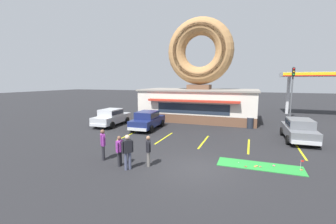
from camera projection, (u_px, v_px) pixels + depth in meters
ground_plane at (195, 169)px, 11.04m from camera, size 160.00×160.00×0.00m
donut_shop_building at (199, 86)px, 24.49m from camera, size 12.30×6.75×10.96m
putting_mat at (259, 166)px, 11.34m from camera, size 4.10×1.26×0.03m
mini_donut_near_left at (255, 167)px, 11.16m from camera, size 0.13×0.13×0.04m
mini_donut_near_right at (301, 170)px, 10.77m from camera, size 0.13×0.13×0.04m
mini_donut_mid_left at (260, 167)px, 11.16m from camera, size 0.13×0.13×0.04m
mini_donut_mid_centre at (274, 166)px, 11.29m from camera, size 0.13×0.13×0.04m
mini_donut_mid_right at (246, 166)px, 11.19m from camera, size 0.13×0.13×0.04m
mini_donut_far_left at (257, 166)px, 11.27m from camera, size 0.13×0.13×0.04m
golf_ball at (239, 162)px, 11.74m from camera, size 0.04×0.04×0.04m
putting_flag_pin at (302, 163)px, 10.62m from camera, size 0.13×0.01×0.55m
car_silver at (111, 117)px, 21.56m from camera, size 2.08×4.61×1.60m
car_navy at (148, 119)px, 19.96m from camera, size 2.12×4.62×1.60m
car_grey at (299, 129)px, 16.03m from camera, size 2.06×4.60×1.60m
pedestrian_blue_sweater_man at (119, 149)px, 11.31m from camera, size 0.31×0.59×1.55m
pedestrian_hooded_kid at (128, 150)px, 10.80m from camera, size 0.42×0.49×1.73m
pedestrian_leather_jacket_man at (148, 149)px, 11.29m from camera, size 0.38×0.54×1.56m
pedestrian_clipboard_woman at (103, 143)px, 12.16m from camera, size 0.43×0.47×1.69m
trash_bin at (250, 123)px, 20.27m from camera, size 0.57×0.57×0.97m
traffic_light_pole at (292, 86)px, 24.80m from camera, size 0.28×0.47×5.80m
gas_station_canopy at (321, 76)px, 27.61m from camera, size 9.00×4.46×5.30m
parking_stripe_far_left at (129, 135)px, 17.95m from camera, size 0.12×3.60×0.01m
parking_stripe_left at (164, 138)px, 16.92m from camera, size 0.12×3.60×0.01m
parking_stripe_mid_left at (204, 142)px, 15.88m from camera, size 0.12×3.60×0.01m
parking_stripe_centre at (249, 146)px, 14.84m from camera, size 0.12×3.60×0.01m
parking_stripe_mid_right at (300, 151)px, 13.81m from camera, size 0.12×3.60×0.01m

